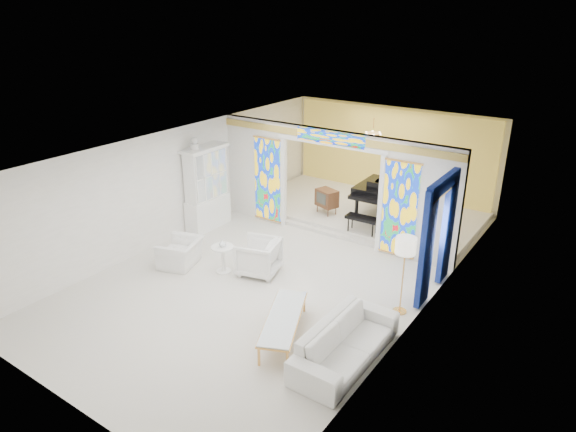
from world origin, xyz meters
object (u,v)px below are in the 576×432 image
Objects in this scene: china_cabinet at (207,189)px; sofa at (346,342)px; coffee_table at (283,318)px; grand_piano at (391,190)px; armchair_right at (258,257)px; armchair_left at (181,253)px; tv_console at (327,198)px.

china_cabinet is 6.94m from sofa.
grand_piano is at bearing 96.59° from coffee_table.
sofa is at bearing 3.07° from coffee_table.
coffee_table is at bearing 32.22° from armchair_right.
armchair_left is 6.39m from grand_piano.
grand_piano is (3.03, 5.59, 0.62)m from armchair_left.
grand_piano is (-2.08, 6.52, 0.58)m from sofa.
armchair_right is at bearing -64.74° from tv_console.
armchair_left is at bearing 79.93° from sofa.
china_cabinet is at bearing -171.88° from armchair_left.
tv_console is at bearing -150.63° from grand_piano.
armchair_right is (2.89, -1.39, -0.74)m from china_cabinet.
armchair_right is 3.69m from sofa.
armchair_right reaches higher than armchair_left.
china_cabinet is 2.90× the size of armchair_right.
grand_piano is (1.20, 4.83, 0.52)m from armchair_right.
armchair_left is at bearing 165.26° from coffee_table.
china_cabinet reaches higher than armchair_left.
tv_console is at bearing 33.80° from sofa.
sofa is 1.20× the size of coffee_table.
china_cabinet reaches higher than coffee_table.
grand_piano is (-0.76, 6.59, 0.54)m from coffee_table.
armchair_right is at bearing 62.96° from sofa.
coffee_table is at bearing -47.86° from tv_console.
sofa is (5.10, -0.93, 0.04)m from armchair_left.
coffee_table is (3.79, -1.00, 0.08)m from armchair_left.
sofa reaches higher than coffee_table.
grand_piano is 3.89× the size of tv_console.
coffee_table is 6.09m from tv_console.
armchair_right is 1.27× the size of tv_console.
tv_console is (1.43, 4.61, 0.33)m from armchair_left.
china_cabinet is 3.54m from tv_console.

